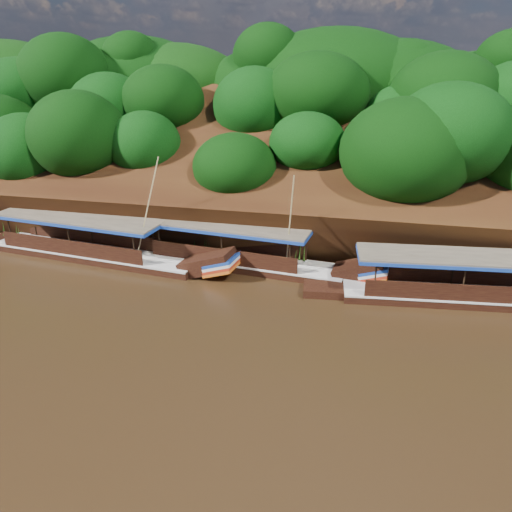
% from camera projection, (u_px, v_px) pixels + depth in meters
% --- Properties ---
extents(ground, '(160.00, 160.00, 0.00)m').
position_uv_depth(ground, '(239.00, 337.00, 23.60)').
color(ground, black).
rests_on(ground, ground).
extents(riverbank, '(120.00, 30.06, 19.40)m').
position_uv_depth(riverbank, '(305.00, 185.00, 43.44)').
color(riverbank, black).
rests_on(riverbank, ground).
extents(boat_0, '(16.38, 3.89, 6.55)m').
position_uv_depth(boat_0, '(488.00, 292.00, 26.79)').
color(boat_0, black).
rests_on(boat_0, ground).
extents(boat_1, '(15.80, 4.00, 6.86)m').
position_uv_depth(boat_1, '(253.00, 259.00, 31.09)').
color(boat_1, black).
rests_on(boat_1, ground).
extents(boat_2, '(17.50, 4.30, 7.47)m').
position_uv_depth(boat_2, '(105.00, 251.00, 32.39)').
color(boat_2, black).
rests_on(boat_2, ground).
extents(reeds, '(48.94, 2.23, 2.04)m').
position_uv_depth(reeds, '(241.00, 248.00, 32.19)').
color(reeds, '#295615').
rests_on(reeds, ground).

